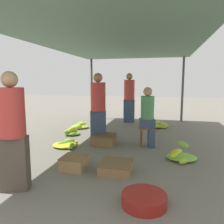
{
  "coord_description": "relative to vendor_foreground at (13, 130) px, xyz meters",
  "views": [
    {
      "loc": [
        1.07,
        -1.57,
        1.47
      ],
      "look_at": [
        0.0,
        2.94,
        0.82
      ],
      "focal_mm": 35.0,
      "sensor_mm": 36.0,
      "label": 1
    }
  ],
  "objects": [
    {
      "name": "canopy_tarp",
      "position": [
        0.87,
        2.64,
        1.54
      ],
      "size": [
        3.87,
        6.85,
        0.04
      ],
      "primitive_type": "cube",
      "color": "#567A60",
      "rests_on": "canopy_post_front_left"
    },
    {
      "name": "stool",
      "position": [
        1.59,
        2.48,
        -0.48
      ],
      "size": [
        0.34,
        0.34,
        0.45
      ],
      "color": "brown",
      "rests_on": "ground"
    },
    {
      "name": "canopy_post_back_right",
      "position": [
        2.6,
        5.87,
        0.34
      ],
      "size": [
        0.08,
        0.08,
        2.35
      ],
      "primitive_type": "cylinder",
      "color": "#4C4C51",
      "rests_on": "ground"
    },
    {
      "name": "crate_mid",
      "position": [
        1.21,
        0.89,
        -0.75
      ],
      "size": [
        0.52,
        0.52,
        0.17
      ],
      "color": "olive",
      "rests_on": "ground"
    },
    {
      "name": "banana_pile_left_0",
      "position": [
        -0.18,
        1.98,
        -0.77
      ],
      "size": [
        0.55,
        0.55,
        0.17
      ],
      "color": "#7CB636",
      "rests_on": "ground"
    },
    {
      "name": "basin_black",
      "position": [
        1.75,
        0.01,
        -0.76
      ],
      "size": [
        0.55,
        0.55,
        0.14
      ],
      "color": "maroon",
      "rests_on": "ground"
    },
    {
      "name": "banana_pile_left_1",
      "position": [
        -0.51,
        3.03,
        -0.74
      ],
      "size": [
        0.44,
        0.53,
        0.24
      ],
      "color": "#78B436",
      "rests_on": "ground"
    },
    {
      "name": "crate_far",
      "position": [
        0.6,
        2.38,
        -0.72
      ],
      "size": [
        0.52,
        0.52,
        0.24
      ],
      "color": "brown",
      "rests_on": "ground"
    },
    {
      "name": "banana_pile_left_2",
      "position": [
        -0.63,
        3.92,
        -0.76
      ],
      "size": [
        0.57,
        0.58,
        0.19
      ],
      "color": "#8DBD33",
      "rests_on": "ground"
    },
    {
      "name": "banana_pile_right_1",
      "position": [
        1.84,
        4.57,
        -0.75
      ],
      "size": [
        0.58,
        0.6,
        0.23
      ],
      "color": "#90BE32",
      "rests_on": "ground"
    },
    {
      "name": "crate_near",
      "position": [
        0.5,
        0.83,
        -0.72
      ],
      "size": [
        0.4,
        0.4,
        0.23
      ],
      "color": "#9E7A4C",
      "rests_on": "ground"
    },
    {
      "name": "vendor_foreground",
      "position": [
        0.0,
        0.0,
        0.0
      ],
      "size": [
        0.42,
        0.42,
        1.61
      ],
      "color": "#4C4238",
      "rests_on": "ground"
    },
    {
      "name": "shopper_walking_far",
      "position": [
        0.73,
        5.34,
        0.08
      ],
      "size": [
        0.41,
        0.41,
        1.77
      ],
      "color": "#384766",
      "rests_on": "ground"
    },
    {
      "name": "banana_pile_right_0",
      "position": [
        2.29,
        1.73,
        -0.74
      ],
      "size": [
        0.56,
        0.66,
        0.35
      ],
      "color": "#9BC230",
      "rests_on": "ground"
    },
    {
      "name": "shopper_walking_mid",
      "position": [
        0.42,
        2.53,
        0.04
      ],
      "size": [
        0.43,
        0.43,
        1.67
      ],
      "color": "#384766",
      "rests_on": "ground"
    },
    {
      "name": "canopy_post_back_left",
      "position": [
        -0.86,
        5.87,
        0.34
      ],
      "size": [
        0.08,
        0.08,
        2.35
      ],
      "primitive_type": "cylinder",
      "color": "#4C4C51",
      "rests_on": "ground"
    },
    {
      "name": "vendor_seated",
      "position": [
        1.61,
        2.48,
        -0.13
      ],
      "size": [
        0.39,
        0.39,
        1.35
      ],
      "color": "#384766",
      "rests_on": "ground"
    }
  ]
}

